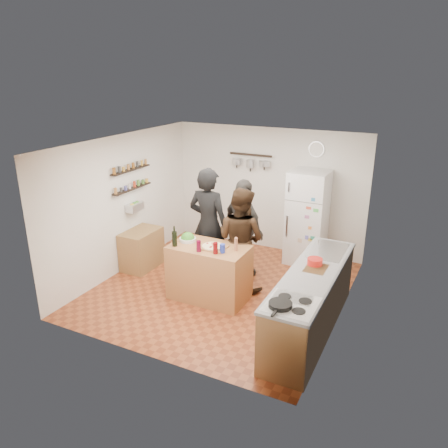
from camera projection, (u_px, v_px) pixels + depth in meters
The scene contains 26 objects.
room_shell at pixel (232, 213), 7.43m from camera, with size 4.20×4.20×4.20m.
prep_island at pixel (209, 272), 7.09m from camera, with size 1.25×0.72×0.91m, color #A7683D.
pizza_board at pixel (213, 247), 6.88m from camera, with size 0.42×0.34×0.02m, color #925E35.
pizza at pixel (213, 246), 6.87m from camera, with size 0.34×0.34×0.02m, color beige.
salad_bowl at pixel (188, 239), 7.14m from camera, with size 0.27×0.27×0.05m, color silver.
wine_bottle at pixel (175, 239), 6.91m from camera, with size 0.08×0.08×0.24m, color black.
wine_glass_near at pixel (199, 246), 6.72m from camera, with size 0.07×0.07×0.18m, color #51061D.
wine_glass_far at pixel (215, 248), 6.64m from camera, with size 0.07×0.07×0.18m, color #58070A.
pepper_mill at pixel (236, 245), 6.76m from camera, with size 0.05×0.05×0.18m, color #9F6042.
salt_canister at pixel (222, 248), 6.68m from camera, with size 0.09×0.09×0.14m, color #1C2C9B.
person_left at pixel (209, 225), 7.56m from camera, with size 0.74×0.49×2.03m, color black.
person_center at pixel (241, 239), 7.29m from camera, with size 0.86×0.67×1.78m, color black.
person_back at pixel (243, 229), 7.73m from camera, with size 1.05×0.44×1.80m, color #312E2B.
counter_run at pixel (311, 302), 6.20m from camera, with size 0.63×2.63×0.90m, color #9E7042.
stove_top at pixel (292, 304), 5.24m from camera, with size 0.60×0.62×0.02m, color white.
skillet at pixel (280, 305), 5.17m from camera, with size 0.28×0.28×0.05m, color black.
sink at pixel (328, 251), 6.76m from camera, with size 0.50×0.80×0.03m, color silver.
cutting_board at pixel (316, 269), 6.17m from camera, with size 0.30×0.40×0.02m, color olive.
red_bowl at pixel (315, 262), 6.27m from camera, with size 0.22×0.22×0.09m, color red.
fridge at pixel (307, 218), 8.30m from camera, with size 0.70×0.68×1.80m, color white.
wall_clock at pixel (316, 149), 8.15m from camera, with size 0.30×0.30×0.03m, color silver.
spice_shelf_lower at pixel (132, 189), 7.99m from camera, with size 0.12×1.00×0.03m, color black.
spice_shelf_upper at pixel (131, 170), 7.87m from camera, with size 0.12×1.00×0.03m, color black.
produce_basket at pixel (135, 207), 8.10m from camera, with size 0.18×0.35×0.14m, color silver.
side_table at pixel (142, 249), 8.22m from camera, with size 0.50×0.80×0.73m, color olive.
pot_rack at pixel (251, 155), 8.69m from camera, with size 0.90×0.04×0.04m, color black.
Camera 1 is at (3.01, -5.98, 3.60)m, focal length 35.00 mm.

